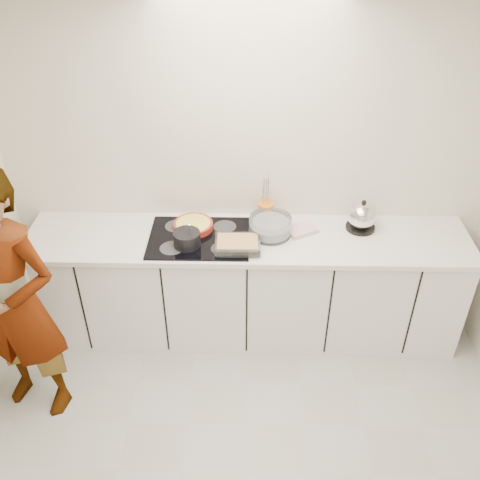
{
  "coord_description": "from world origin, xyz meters",
  "views": [
    {
      "loc": [
        0.01,
        -1.89,
        3.12
      ],
      "look_at": [
        -0.05,
        1.05,
        1.05
      ],
      "focal_mm": 40.0,
      "sensor_mm": 36.0,
      "label": 1
    }
  ],
  "objects_px": {
    "tart_dish": "(193,225)",
    "mixing_bowl": "(270,227)",
    "kettle": "(362,217)",
    "utensil_crock": "(266,212)",
    "saucepan": "(187,239)",
    "cook": "(14,303)",
    "hob": "(199,238)",
    "baking_dish": "(238,244)"
  },
  "relations": [
    {
      "from": "hob",
      "to": "tart_dish",
      "type": "xyz_separation_m",
      "value": [
        -0.05,
        0.11,
        0.03
      ]
    },
    {
      "from": "mixing_bowl",
      "to": "cook",
      "type": "relative_size",
      "value": 0.2
    },
    {
      "from": "cook",
      "to": "baking_dish",
      "type": "bearing_deg",
      "value": 37.6
    },
    {
      "from": "saucepan",
      "to": "utensil_crock",
      "type": "distance_m",
      "value": 0.66
    },
    {
      "from": "tart_dish",
      "to": "kettle",
      "type": "height_order",
      "value": "kettle"
    },
    {
      "from": "hob",
      "to": "utensil_crock",
      "type": "relative_size",
      "value": 4.87
    },
    {
      "from": "hob",
      "to": "saucepan",
      "type": "xyz_separation_m",
      "value": [
        -0.08,
        -0.1,
        0.06
      ]
    },
    {
      "from": "cook",
      "to": "tart_dish",
      "type": "bearing_deg",
      "value": 53.01
    },
    {
      "from": "saucepan",
      "to": "utensil_crock",
      "type": "xyz_separation_m",
      "value": [
        0.56,
        0.35,
        0.01
      ]
    },
    {
      "from": "saucepan",
      "to": "kettle",
      "type": "height_order",
      "value": "kettle"
    },
    {
      "from": "utensil_crock",
      "to": "tart_dish",
      "type": "bearing_deg",
      "value": -165.48
    },
    {
      "from": "mixing_bowl",
      "to": "tart_dish",
      "type": "bearing_deg",
      "value": 175.24
    },
    {
      "from": "tart_dish",
      "to": "mixing_bowl",
      "type": "distance_m",
      "value": 0.57
    },
    {
      "from": "saucepan",
      "to": "baking_dish",
      "type": "height_order",
      "value": "saucepan"
    },
    {
      "from": "tart_dish",
      "to": "mixing_bowl",
      "type": "relative_size",
      "value": 0.96
    },
    {
      "from": "tart_dish",
      "to": "saucepan",
      "type": "relative_size",
      "value": 1.75
    },
    {
      "from": "hob",
      "to": "saucepan",
      "type": "bearing_deg",
      "value": -127.19
    },
    {
      "from": "hob",
      "to": "kettle",
      "type": "relative_size",
      "value": 2.95
    },
    {
      "from": "saucepan",
      "to": "cook",
      "type": "relative_size",
      "value": 0.11
    },
    {
      "from": "saucepan",
      "to": "hob",
      "type": "bearing_deg",
      "value": 52.81
    },
    {
      "from": "baking_dish",
      "to": "kettle",
      "type": "relative_size",
      "value": 1.3
    },
    {
      "from": "tart_dish",
      "to": "utensil_crock",
      "type": "relative_size",
      "value": 2.4
    },
    {
      "from": "baking_dish",
      "to": "mixing_bowl",
      "type": "distance_m",
      "value": 0.3
    },
    {
      "from": "tart_dish",
      "to": "saucepan",
      "type": "bearing_deg",
      "value": -96.53
    },
    {
      "from": "tart_dish",
      "to": "saucepan",
      "type": "xyz_separation_m",
      "value": [
        -0.02,
        -0.21,
        0.03
      ]
    },
    {
      "from": "mixing_bowl",
      "to": "cook",
      "type": "bearing_deg",
      "value": -154.39
    },
    {
      "from": "saucepan",
      "to": "utensil_crock",
      "type": "relative_size",
      "value": 1.37
    },
    {
      "from": "kettle",
      "to": "utensil_crock",
      "type": "height_order",
      "value": "kettle"
    },
    {
      "from": "cook",
      "to": "mixing_bowl",
      "type": "bearing_deg",
      "value": 40.48
    },
    {
      "from": "kettle",
      "to": "hob",
      "type": "bearing_deg",
      "value": -172.53
    },
    {
      "from": "tart_dish",
      "to": "cook",
      "type": "bearing_deg",
      "value": -141.85
    },
    {
      "from": "utensil_crock",
      "to": "hob",
      "type": "bearing_deg",
      "value": -152.45
    },
    {
      "from": "kettle",
      "to": "cook",
      "type": "xyz_separation_m",
      "value": [
        -2.27,
        -0.86,
        -0.11
      ]
    },
    {
      "from": "saucepan",
      "to": "mixing_bowl",
      "type": "distance_m",
      "value": 0.61
    },
    {
      "from": "utensil_crock",
      "to": "saucepan",
      "type": "bearing_deg",
      "value": -147.85
    },
    {
      "from": "mixing_bowl",
      "to": "utensil_crock",
      "type": "bearing_deg",
      "value": 99.13
    },
    {
      "from": "saucepan",
      "to": "tart_dish",
      "type": "bearing_deg",
      "value": 83.47
    },
    {
      "from": "utensil_crock",
      "to": "cook",
      "type": "xyz_separation_m",
      "value": [
        -1.57,
        -0.95,
        -0.08
      ]
    },
    {
      "from": "tart_dish",
      "to": "saucepan",
      "type": "distance_m",
      "value": 0.22
    },
    {
      "from": "hob",
      "to": "cook",
      "type": "height_order",
      "value": "cook"
    },
    {
      "from": "kettle",
      "to": "saucepan",
      "type": "bearing_deg",
      "value": -168.59
    },
    {
      "from": "baking_dish",
      "to": "utensil_crock",
      "type": "relative_size",
      "value": 2.14
    }
  ]
}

